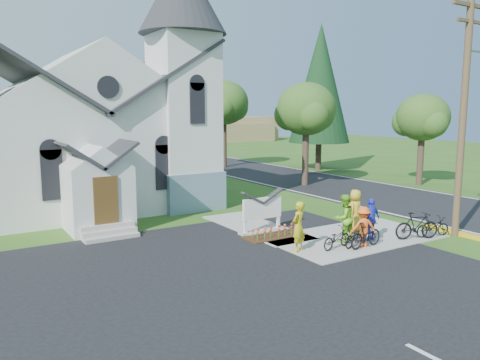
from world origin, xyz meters
TOP-DOWN VIEW (x-y plane):
  - ground at (0.00, 0.00)m, footprint 120.00×120.00m
  - parking_lot at (-7.00, -2.00)m, footprint 20.00×16.00m
  - road at (10.00, 15.00)m, footprint 8.00×90.00m
  - sidewalk at (1.50, 0.50)m, footprint 7.00×4.00m
  - church at (-5.48, 12.48)m, footprint 12.35×12.00m
  - church_sign at (-1.20, 3.20)m, footprint 2.20×0.40m
  - flower_bed at (-1.20, 2.30)m, footprint 2.60×1.10m
  - utility_pole at (5.36, -1.50)m, footprint 3.45×0.28m
  - tree_road_near at (8.50, 12.00)m, footprint 4.00×4.00m
  - tree_road_mid at (9.00, 24.00)m, footprint 4.40×4.40m
  - tree_road_far at (15.50, 8.00)m, footprint 3.60×3.60m
  - conifer at (15.00, 18.00)m, footprint 5.20×5.20m
  - distant_hills at (3.36, 56.33)m, footprint 61.00×10.00m
  - cyclist_0 at (-1.70, 0.17)m, footprint 0.79×0.67m
  - bike_0 at (-0.27, -0.34)m, footprint 1.58×0.77m
  - cyclist_1 at (0.62, 0.22)m, footprint 0.96×0.77m
  - bike_1 at (0.72, -0.86)m, footprint 1.70×0.60m
  - cyclist_2 at (1.66, -0.23)m, footprint 1.03×0.52m
  - bike_2 at (0.57, -0.52)m, footprint 1.61×0.88m
  - cyclist_3 at (0.74, -0.68)m, footprint 1.13×0.89m
  - bike_3 at (3.32, -1.11)m, footprint 1.90×1.17m
  - cyclist_4 at (2.18, 1.13)m, footprint 1.03×0.86m
  - bike_4 at (4.22, -1.20)m, footprint 1.64×0.89m

SIDE VIEW (x-z plane):
  - ground at x=0.00m, z-range 0.00..0.00m
  - parking_lot at x=-7.00m, z-range 0.00..0.02m
  - road at x=10.00m, z-range 0.00..0.02m
  - sidewalk at x=1.50m, z-range 0.00..0.05m
  - flower_bed at x=-1.20m, z-range 0.00..0.07m
  - bike_0 at x=-0.27m, z-range 0.05..0.85m
  - bike_2 at x=0.57m, z-range 0.05..0.85m
  - bike_4 at x=4.22m, z-range 0.05..0.87m
  - bike_1 at x=0.72m, z-range 0.05..1.06m
  - bike_3 at x=3.32m, z-range 0.05..1.16m
  - cyclist_3 at x=0.74m, z-range 0.05..1.59m
  - cyclist_2 at x=1.66m, z-range 0.05..1.74m
  - cyclist_4 at x=2.18m, z-range 0.05..1.85m
  - cyclist_0 at x=-1.70m, z-range 0.05..1.90m
  - cyclist_1 at x=0.62m, z-range 0.05..1.93m
  - church_sign at x=-1.20m, z-range 0.18..1.88m
  - distant_hills at x=3.36m, z-range -0.63..4.97m
  - tree_road_far at x=15.50m, z-range 1.48..7.78m
  - tree_road_near at x=8.50m, z-range 1.68..8.73m
  - church at x=-5.48m, z-range -1.25..11.75m
  - utility_pole at x=5.36m, z-range 0.40..10.40m
  - tree_road_mid at x=9.00m, z-range 1.88..9.68m
  - conifer at x=15.00m, z-range 1.19..13.59m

